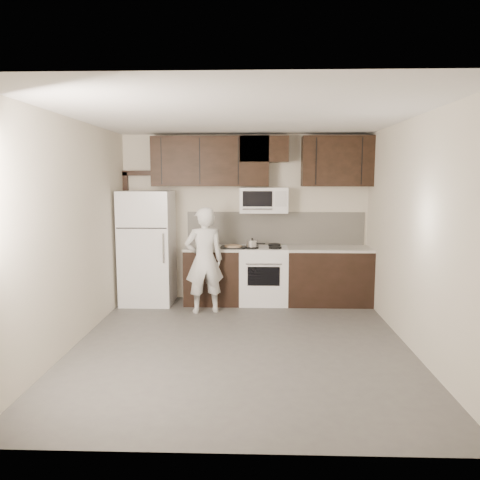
{
  "coord_description": "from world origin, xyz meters",
  "views": [
    {
      "loc": [
        0.17,
        -5.42,
        2.0
      ],
      "look_at": [
        -0.04,
        0.9,
        1.16
      ],
      "focal_mm": 35.0,
      "sensor_mm": 36.0,
      "label": 1
    }
  ],
  "objects_px": {
    "stove": "(263,275)",
    "refrigerator": "(148,248)",
    "microwave": "(264,200)",
    "person": "(204,260)"
  },
  "relations": [
    {
      "from": "stove",
      "to": "refrigerator",
      "type": "bearing_deg",
      "value": -178.49
    },
    {
      "from": "stove",
      "to": "microwave",
      "type": "relative_size",
      "value": 1.24
    },
    {
      "from": "stove",
      "to": "refrigerator",
      "type": "xyz_separation_m",
      "value": [
        -1.85,
        -0.05,
        0.44
      ]
    },
    {
      "from": "refrigerator",
      "to": "person",
      "type": "bearing_deg",
      "value": -27.43
    },
    {
      "from": "person",
      "to": "stove",
      "type": "bearing_deg",
      "value": -165.4
    },
    {
      "from": "stove",
      "to": "refrigerator",
      "type": "distance_m",
      "value": 1.9
    },
    {
      "from": "refrigerator",
      "to": "stove",
      "type": "bearing_deg",
      "value": 1.51
    },
    {
      "from": "refrigerator",
      "to": "person",
      "type": "relative_size",
      "value": 1.14
    },
    {
      "from": "microwave",
      "to": "refrigerator",
      "type": "distance_m",
      "value": 2.0
    },
    {
      "from": "microwave",
      "to": "refrigerator",
      "type": "xyz_separation_m",
      "value": [
        -1.85,
        -0.17,
        -0.75
      ]
    }
  ]
}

